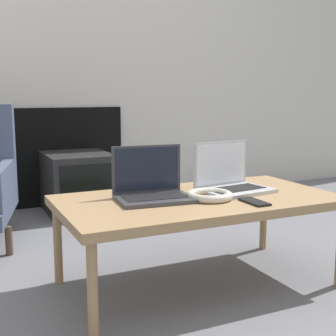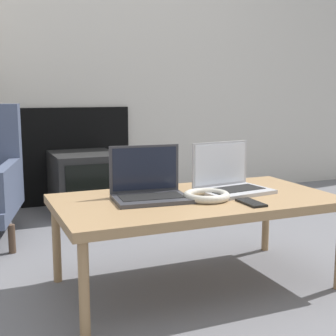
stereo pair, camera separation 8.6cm
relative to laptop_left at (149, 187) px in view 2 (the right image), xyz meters
The scene contains 8 objects.
ground_plane 0.52m from the laptop_left, 51.04° to the right, with size 14.00×14.00×0.00m, color slate.
wall_back 1.90m from the laptop_left, 83.70° to the left, with size 7.00×0.08×2.60m.
table 0.21m from the laptop_left, 15.76° to the right, with size 1.15×0.61×0.38m.
laptop_left is the anchor object (origin of this frame).
laptop_right 0.37m from the laptop_left, ahead, with size 0.32×0.26×0.21m.
headphones 0.24m from the laptop_left, 26.89° to the right, with size 0.19×0.19×0.03m.
phone 0.41m from the laptop_left, 35.41° to the right, with size 0.06×0.14×0.01m.
tv 1.40m from the laptop_left, 88.37° to the left, with size 0.42×0.51×0.41m.
Camera 2 is at (-0.84, -1.52, 0.81)m, focal length 50.00 mm.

